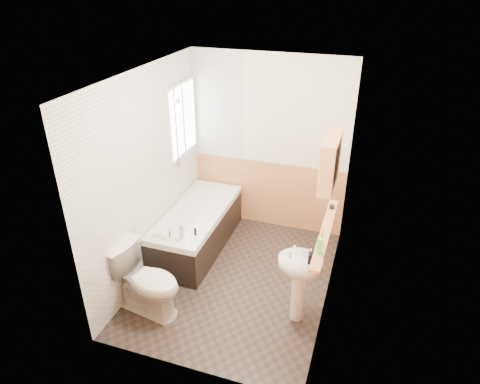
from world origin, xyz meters
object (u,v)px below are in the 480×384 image
object	(u,v)px
sink	(299,276)
pine_shelf	(325,232)
medicine_cabinet	(330,162)
bathtub	(197,228)
toilet	(147,281)

from	to	relation	value
sink	pine_shelf	xyz separation A→B (m)	(0.20, 0.16, 0.50)
sink	medicine_cabinet	bearing A→B (deg)	29.44
bathtub	medicine_cabinet	xyz separation A→B (m)	(1.74, -0.76, 1.54)
toilet	sink	xyz separation A→B (m)	(1.60, 0.40, 0.17)
toilet	sink	bearing A→B (deg)	-66.29
toilet	pine_shelf	size ratio (longest dim) A/B	0.61
bathtub	medicine_cabinet	distance (m)	2.45
pine_shelf	medicine_cabinet	bearing A→B (deg)	-145.74
bathtub	toilet	size ratio (longest dim) A/B	2.08
bathtub	sink	distance (m)	1.83
pine_shelf	medicine_cabinet	world-z (taller)	medicine_cabinet
bathtub	sink	bearing A→B (deg)	-29.80
toilet	bathtub	bearing A→B (deg)	8.26
toilet	sink	world-z (taller)	sink
sink	medicine_cabinet	world-z (taller)	medicine_cabinet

